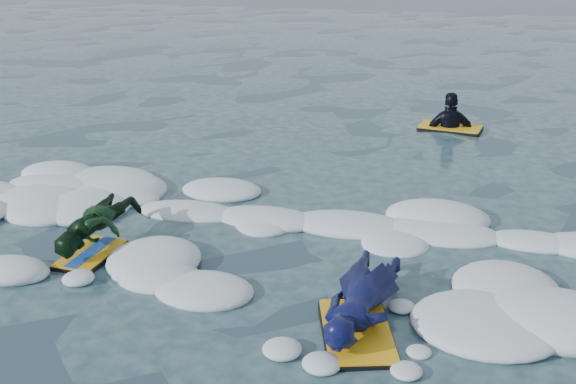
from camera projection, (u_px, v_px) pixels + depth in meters
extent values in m
plane|color=#192D3C|center=(181.00, 268.00, 7.05)|extent=(120.00, 120.00, 0.00)
cube|color=black|center=(357.00, 333.00, 5.87)|extent=(0.82, 1.13, 0.05)
cube|color=#F4AA14|center=(357.00, 330.00, 5.86)|extent=(0.80, 1.11, 0.02)
imported|color=#0C0F54|center=(362.00, 299.00, 6.03)|extent=(0.71, 1.57, 0.37)
cube|color=black|center=(91.00, 255.00, 7.25)|extent=(0.48, 0.81, 0.04)
cube|color=#F4AA14|center=(91.00, 253.00, 7.24)|extent=(0.47, 0.79, 0.01)
cube|color=blue|center=(90.00, 252.00, 7.24)|extent=(0.19, 0.75, 0.00)
imported|color=#0E3515|center=(98.00, 228.00, 7.35)|extent=(0.69, 1.23, 0.44)
cube|color=black|center=(450.00, 128.00, 11.58)|extent=(1.05, 0.68, 0.05)
cube|color=#F4AA14|center=(450.00, 126.00, 11.57)|extent=(1.03, 0.66, 0.02)
imported|color=black|center=(449.00, 137.00, 11.63)|extent=(0.92, 0.52, 1.47)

